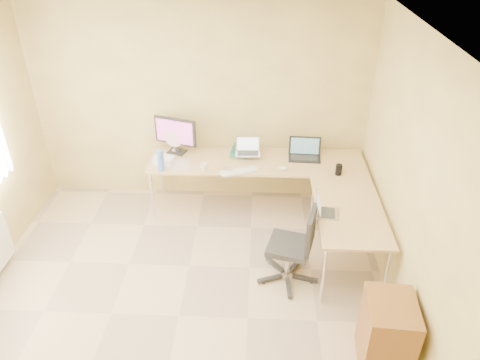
{
  "coord_description": "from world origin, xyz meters",
  "views": [
    {
      "loc": [
        0.73,
        -3.07,
        3.45
      ],
      "look_at": [
        0.55,
        1.1,
        0.9
      ],
      "focal_mm": 34.12,
      "sensor_mm": 36.0,
      "label": 1
    }
  ],
  "objects_px": {
    "desk_main": "(256,185)",
    "water_bottle": "(161,161)",
    "office_chair": "(289,241)",
    "monitor": "(176,136)",
    "keyboard": "(239,172)",
    "desk_fan": "(175,142)",
    "laptop_center": "(248,147)",
    "mug": "(203,166)",
    "desk_return": "(345,237)",
    "laptop_return": "(327,206)",
    "cabinet": "(387,334)",
    "laptop_black": "(305,149)"
  },
  "relations": [
    {
      "from": "keyboard",
      "to": "cabinet",
      "type": "distance_m",
      "value": 2.42
    },
    {
      "from": "monitor",
      "to": "laptop_return",
      "type": "distance_m",
      "value": 2.16
    },
    {
      "from": "water_bottle",
      "to": "laptop_return",
      "type": "xyz_separation_m",
      "value": [
        1.85,
        -0.8,
        -0.04
      ]
    },
    {
      "from": "desk_return",
      "to": "water_bottle",
      "type": "xyz_separation_m",
      "value": [
        -2.1,
        0.7,
        0.5
      ]
    },
    {
      "from": "mug",
      "to": "water_bottle",
      "type": "height_order",
      "value": "water_bottle"
    },
    {
      "from": "cabinet",
      "to": "laptop_return",
      "type": "bearing_deg",
      "value": 112.73
    },
    {
      "from": "monitor",
      "to": "water_bottle",
      "type": "distance_m",
      "value": 0.49
    },
    {
      "from": "cabinet",
      "to": "mug",
      "type": "bearing_deg",
      "value": 134.92
    },
    {
      "from": "desk_fan",
      "to": "desk_main",
      "type": "bearing_deg",
      "value": -0.58
    },
    {
      "from": "monitor",
      "to": "desk_main",
      "type": "bearing_deg",
      "value": 9.24
    },
    {
      "from": "desk_return",
      "to": "keyboard",
      "type": "bearing_deg",
      "value": 149.24
    },
    {
      "from": "desk_fan",
      "to": "monitor",
      "type": "bearing_deg",
      "value": -46.21
    },
    {
      "from": "desk_fan",
      "to": "office_chair",
      "type": "height_order",
      "value": "desk_fan"
    },
    {
      "from": "desk_main",
      "to": "laptop_black",
      "type": "xyz_separation_m",
      "value": [
        0.59,
        0.08,
        0.49
      ]
    },
    {
      "from": "desk_return",
      "to": "office_chair",
      "type": "distance_m",
      "value": 0.69
    },
    {
      "from": "monitor",
      "to": "laptop_return",
      "type": "bearing_deg",
      "value": -17.33
    },
    {
      "from": "cabinet",
      "to": "desk_main",
      "type": "bearing_deg",
      "value": 120.33
    },
    {
      "from": "cabinet",
      "to": "desk_fan",
      "type": "bearing_deg",
      "value": 135.18
    },
    {
      "from": "desk_main",
      "to": "water_bottle",
      "type": "xyz_separation_m",
      "value": [
        -1.13,
        -0.3,
        0.5
      ]
    },
    {
      "from": "desk_fan",
      "to": "laptop_center",
      "type": "bearing_deg",
      "value": 2.32
    },
    {
      "from": "keyboard",
      "to": "office_chair",
      "type": "relative_size",
      "value": 0.49
    },
    {
      "from": "laptop_black",
      "to": "desk_fan",
      "type": "relative_size",
      "value": 1.44
    },
    {
      "from": "desk_main",
      "to": "desk_return",
      "type": "xyz_separation_m",
      "value": [
        0.98,
        -1.0,
        0.0
      ]
    },
    {
      "from": "monitor",
      "to": "office_chair",
      "type": "bearing_deg",
      "value": -27.61
    },
    {
      "from": "laptop_center",
      "to": "laptop_black",
      "type": "distance_m",
      "value": 0.7
    },
    {
      "from": "monitor",
      "to": "water_bottle",
      "type": "bearing_deg",
      "value": -84.32
    },
    {
      "from": "desk_fan",
      "to": "desk_return",
      "type": "bearing_deg",
      "value": -20.46
    },
    {
      "from": "office_chair",
      "to": "mug",
      "type": "bearing_deg",
      "value": 148.92
    },
    {
      "from": "desk_return",
      "to": "desk_main",
      "type": "bearing_deg",
      "value": 134.27
    },
    {
      "from": "desk_main",
      "to": "office_chair",
      "type": "height_order",
      "value": "office_chair"
    },
    {
      "from": "water_bottle",
      "to": "desk_fan",
      "type": "xyz_separation_m",
      "value": [
        0.09,
        0.5,
        0.0
      ]
    },
    {
      "from": "laptop_center",
      "to": "desk_return",
      "type": "bearing_deg",
      "value": -46.03
    },
    {
      "from": "desk_main",
      "to": "laptop_return",
      "type": "xyz_separation_m",
      "value": [
        0.72,
        -1.1,
        0.46
      ]
    },
    {
      "from": "mug",
      "to": "water_bottle",
      "type": "bearing_deg",
      "value": -174.54
    },
    {
      "from": "desk_main",
      "to": "desk_return",
      "type": "bearing_deg",
      "value": -45.73
    },
    {
      "from": "water_bottle",
      "to": "office_chair",
      "type": "xyz_separation_m",
      "value": [
        1.48,
        -0.96,
        -0.37
      ]
    },
    {
      "from": "desk_return",
      "to": "keyboard",
      "type": "distance_m",
      "value": 1.42
    },
    {
      "from": "desk_main",
      "to": "monitor",
      "type": "bearing_deg",
      "value": 170.63
    },
    {
      "from": "desk_main",
      "to": "desk_return",
      "type": "distance_m",
      "value": 1.4
    },
    {
      "from": "mug",
      "to": "cabinet",
      "type": "relative_size",
      "value": 0.13
    },
    {
      "from": "desk_fan",
      "to": "water_bottle",
      "type": "bearing_deg",
      "value": -89.49
    },
    {
      "from": "monitor",
      "to": "keyboard",
      "type": "relative_size",
      "value": 1.25
    },
    {
      "from": "keyboard",
      "to": "cabinet",
      "type": "height_order",
      "value": "keyboard"
    },
    {
      "from": "water_bottle",
      "to": "desk_fan",
      "type": "relative_size",
      "value": 0.99
    },
    {
      "from": "laptop_center",
      "to": "laptop_return",
      "type": "distance_m",
      "value": 1.44
    },
    {
      "from": "laptop_return",
      "to": "monitor",
      "type": "bearing_deg",
      "value": 60.67
    },
    {
      "from": "desk_main",
      "to": "desk_return",
      "type": "height_order",
      "value": "same"
    },
    {
      "from": "keyboard",
      "to": "cabinet",
      "type": "relative_size",
      "value": 0.64
    },
    {
      "from": "keyboard",
      "to": "cabinet",
      "type": "xyz_separation_m",
      "value": [
        1.33,
        -1.99,
        -0.38
      ]
    },
    {
      "from": "water_bottle",
      "to": "office_chair",
      "type": "bearing_deg",
      "value": -33.13
    }
  ]
}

